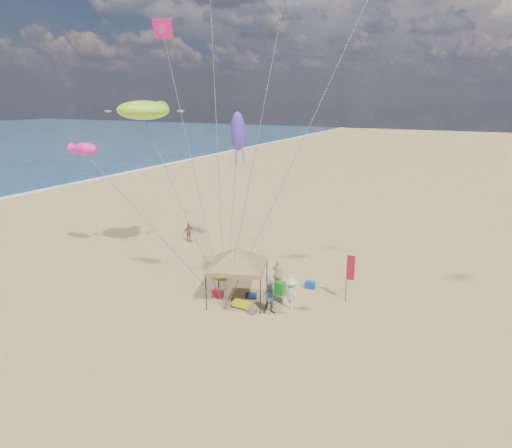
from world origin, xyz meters
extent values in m
plane|color=tan|center=(0.00, 0.00, 0.00)|extent=(280.00, 280.00, 0.00)
cylinder|color=black|center=(-2.22, 2.66, 0.92)|extent=(0.06, 0.06, 1.84)
cylinder|color=black|center=(0.40, 3.54, 0.92)|extent=(0.06, 0.06, 1.84)
cylinder|color=black|center=(-1.33, 0.04, 0.92)|extent=(0.06, 0.06, 1.84)
cylinder|color=black|center=(1.29, 0.92, 0.92)|extent=(0.06, 0.06, 1.84)
cube|color=olive|center=(-0.46, 1.79, 1.95)|extent=(3.61, 3.61, 0.22)
pyramid|color=olive|center=(-0.46, 1.79, 2.99)|extent=(5.30, 5.30, 0.92)
cylinder|color=black|center=(4.71, 4.17, 1.34)|extent=(0.04, 0.04, 2.69)
cube|color=#B20E24|center=(4.90, 4.19, 1.96)|extent=(0.39, 0.05, 1.34)
cube|color=#B60E25|center=(-1.65, 1.64, 0.19)|extent=(0.54, 0.38, 0.38)
cube|color=#143BA9|center=(2.41, 5.03, 0.19)|extent=(0.54, 0.38, 0.38)
cylinder|color=#0D1F3A|center=(0.09, 2.26, 0.18)|extent=(0.69, 0.54, 0.36)
cylinder|color=#EFA90D|center=(-1.89, 4.72, 0.18)|extent=(0.54, 0.69, 0.36)
cube|color=#18851D|center=(1.20, 3.53, 0.35)|extent=(0.50, 0.50, 0.70)
cube|color=orange|center=(-2.93, 3.81, 0.35)|extent=(0.50, 0.50, 0.70)
cube|color=slate|center=(0.91, 0.73, 0.14)|extent=(0.34, 0.30, 0.28)
cube|color=#DAF21A|center=(0.11, 1.13, 0.20)|extent=(0.90, 0.50, 0.24)
imported|color=tan|center=(0.69, 4.39, 0.82)|extent=(0.62, 0.43, 1.63)
imported|color=#3A464F|center=(1.71, 1.25, 0.78)|extent=(0.96, 0.91, 1.56)
imported|color=silver|center=(2.46, 2.14, 0.83)|extent=(1.22, 0.97, 1.66)
imported|color=#A76240|center=(-8.70, 9.02, 0.73)|extent=(0.66, 0.93, 1.46)
ellipsoid|color=#AFFB25|center=(-7.55, 3.49, 9.74)|extent=(3.84, 3.38, 1.09)
ellipsoid|color=#F223A6|center=(-11.61, 2.70, 7.39)|extent=(2.03, 1.50, 0.81)
ellipsoid|color=#5237B4|center=(-3.66, 7.71, 8.40)|extent=(1.12, 1.12, 2.43)
cube|color=#FF1B7B|center=(-11.24, 10.51, 15.14)|extent=(1.51, 1.15, 1.26)
camera|label=1|loc=(10.35, -17.50, 10.50)|focal=31.66mm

